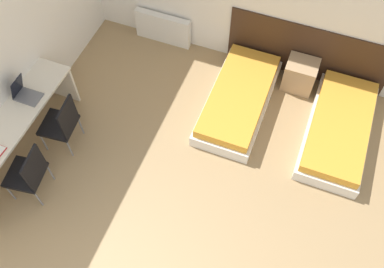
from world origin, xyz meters
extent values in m
cube|color=white|center=(-2.51, 2.30, 1.35)|extent=(0.05, 5.60, 2.70)
cube|color=#382316|center=(1.11, 4.59, 0.51)|extent=(2.51, 0.03, 1.01)
cube|color=silver|center=(0.35, 3.61, 0.10)|extent=(0.88, 1.90, 0.20)
cube|color=gold|center=(0.35, 3.61, 0.27)|extent=(0.80, 1.82, 0.15)
cube|color=silver|center=(1.88, 3.61, 0.10)|extent=(0.88, 1.90, 0.20)
cube|color=gold|center=(1.88, 3.61, 0.27)|extent=(0.80, 1.82, 0.15)
cube|color=tan|center=(1.11, 4.35, 0.25)|extent=(0.48, 0.41, 0.51)
cube|color=silver|center=(-1.29, 4.50, 0.27)|extent=(0.97, 0.12, 0.55)
cube|color=beige|center=(-2.23, 1.66, 0.76)|extent=(0.51, 2.34, 0.04)
cube|color=beige|center=(-2.23, 2.81, 0.37)|extent=(0.46, 0.04, 0.74)
cube|color=black|center=(-1.82, 2.08, 0.43)|extent=(0.50, 0.50, 0.05)
cube|color=black|center=(-1.61, 2.10, 0.70)|extent=(0.07, 0.41, 0.50)
cylinder|color=slate|center=(-2.00, 1.86, 0.20)|extent=(0.02, 0.02, 0.40)
cylinder|color=slate|center=(-2.04, 2.25, 0.20)|extent=(0.02, 0.02, 0.40)
cylinder|color=slate|center=(-1.60, 1.90, 0.20)|extent=(0.02, 0.02, 0.40)
cylinder|color=slate|center=(-1.65, 2.29, 0.20)|extent=(0.02, 0.02, 0.40)
cube|color=black|center=(-1.82, 1.24, 0.43)|extent=(0.52, 0.52, 0.05)
cube|color=black|center=(-1.61, 1.27, 0.70)|extent=(0.09, 0.41, 0.50)
cylinder|color=slate|center=(-1.99, 1.02, 0.20)|extent=(0.02, 0.02, 0.40)
cylinder|color=slate|center=(-2.05, 1.41, 0.20)|extent=(0.02, 0.02, 0.40)
cylinder|color=slate|center=(-1.60, 1.08, 0.20)|extent=(0.02, 0.02, 0.40)
cylinder|color=slate|center=(-1.65, 1.47, 0.20)|extent=(0.02, 0.02, 0.40)
cube|color=slate|center=(-2.22, 2.15, 0.78)|extent=(0.34, 0.25, 0.02)
cube|color=black|center=(-2.34, 2.15, 0.96)|extent=(0.11, 0.24, 0.33)
camera|label=1|loc=(1.12, -0.37, 5.36)|focal=40.00mm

